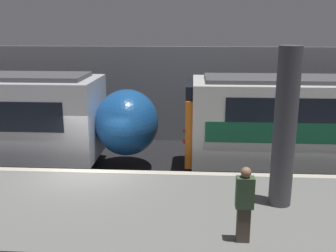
# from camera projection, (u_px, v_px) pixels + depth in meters

# --- Properties ---
(ground_plane) EXTENTS (120.00, 120.00, 0.00)m
(ground_plane) POSITION_uv_depth(u_px,v_px,m) (93.00, 198.00, 12.97)
(ground_plane) COLOR black
(platform) EXTENTS (40.00, 4.75, 1.02)m
(platform) POSITION_uv_depth(u_px,v_px,m) (70.00, 219.00, 10.55)
(platform) COLOR slate
(platform) RESTS_ON ground
(station_rear_barrier) EXTENTS (50.00, 0.15, 4.54)m
(station_rear_barrier) POSITION_uv_depth(u_px,v_px,m) (125.00, 94.00, 18.99)
(station_rear_barrier) COLOR #939399
(station_rear_barrier) RESTS_ON ground
(support_pillar_near) EXTENTS (0.57, 0.57, 4.08)m
(support_pillar_near) POSITION_uv_depth(u_px,v_px,m) (285.00, 129.00, 9.81)
(support_pillar_near) COLOR #47474C
(support_pillar_near) RESTS_ON platform
(person_waiting) EXTENTS (0.38, 0.24, 1.70)m
(person_waiting) POSITION_uv_depth(u_px,v_px,m) (244.00, 203.00, 8.33)
(person_waiting) COLOR #473D33
(person_waiting) RESTS_ON platform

